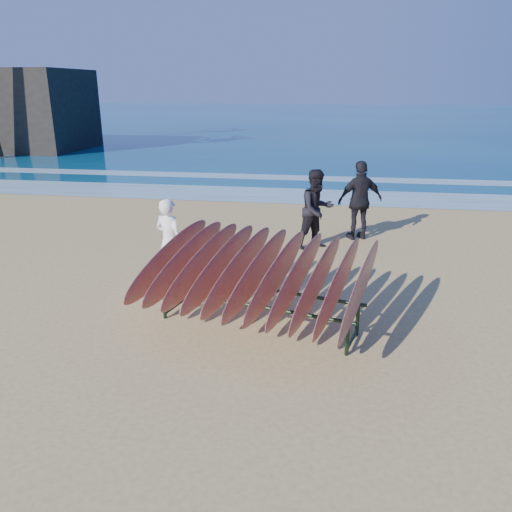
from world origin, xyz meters
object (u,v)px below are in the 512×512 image
object	(u,v)px
person_white	(169,241)
person_dark_b	(360,201)
surfboard_rack	(258,272)
person_dark_a	(317,210)

from	to	relation	value
person_white	person_dark_b	world-z (taller)	person_dark_b
surfboard_rack	person_dark_a	size ratio (longest dim) A/B	2.05
surfboard_rack	person_dark_b	xyz separation A→B (m)	(1.71, 5.02, 0.05)
person_white	person_dark_b	xyz separation A→B (m)	(3.61, 3.44, 0.14)
person_white	person_dark_b	distance (m)	4.99
surfboard_rack	person_dark_b	distance (m)	5.31
person_white	person_dark_a	bearing A→B (deg)	-113.84
surfboard_rack	person_white	distance (m)	2.48
person_dark_a	person_dark_b	bearing A→B (deg)	4.41
surfboard_rack	person_dark_b	world-z (taller)	person_dark_b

